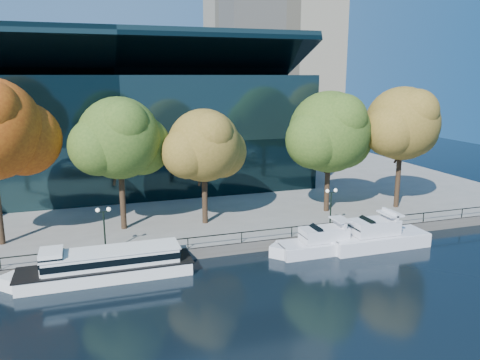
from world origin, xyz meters
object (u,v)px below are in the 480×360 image
object	(u,v)px
tree_3	(205,147)
tree_5	(404,125)
tree_2	(121,140)
tour_boat	(102,264)
cruiser_far	(374,236)
tree_4	(331,134)
lamp_1	(104,219)
lamp_2	(331,199)
cruiser_near	(324,242)

from	to	relation	value
tree_3	tree_5	distance (m)	22.70
tree_2	tree_3	size ratio (longest dim) A/B	1.11
tour_boat	tree_2	bearing A→B (deg)	74.24
cruiser_far	tree_2	size ratio (longest dim) A/B	0.84
tree_3	tree_5	size ratio (longest dim) A/B	0.85
tree_5	tree_2	bearing A→B (deg)	176.88
tree_4	lamp_1	xyz separation A→B (m)	(-24.44, -5.48, -5.76)
tree_5	lamp_1	world-z (taller)	tree_5
tour_boat	lamp_2	world-z (taller)	lamp_2
tour_boat	tree_5	xyz separation A→B (m)	(33.39, 7.56, 9.30)
cruiser_far	tree_4	distance (m)	12.77
tree_4	lamp_1	world-z (taller)	tree_4
cruiser_near	lamp_1	bearing A→B (deg)	169.86
lamp_1	lamp_2	size ratio (longest dim) A/B	1.00
tree_2	lamp_1	xyz separation A→B (m)	(-2.18, -6.12, -5.93)
tree_4	lamp_2	world-z (taller)	tree_4
cruiser_near	lamp_1	size ratio (longest dim) A/B	2.62
cruiser_near	tree_4	distance (m)	13.56
tree_5	tree_3	bearing A→B (deg)	177.50
cruiser_far	tree_2	bearing A→B (deg)	155.46
tour_boat	lamp_1	size ratio (longest dim) A/B	3.70
cruiser_near	cruiser_far	size ratio (longest dim) A/B	0.97
tree_3	tree_2	bearing A→B (deg)	175.16
cruiser_near	lamp_1	xyz separation A→B (m)	(-19.26, 3.45, 3.03)
tour_boat	tree_5	world-z (taller)	tree_5
tree_2	tour_boat	bearing A→B (deg)	-105.76
tree_3	tree_4	bearing A→B (deg)	0.20
cruiser_near	lamp_2	size ratio (longest dim) A/B	2.62
cruiser_near	lamp_2	bearing A→B (deg)	54.50
tour_boat	lamp_1	world-z (taller)	lamp_1
tour_boat	cruiser_near	world-z (taller)	cruiser_near
tour_boat	tree_2	xyz separation A→B (m)	(2.61, 9.24, 8.71)
cruiser_far	lamp_1	xyz separation A→B (m)	(-24.23, 3.94, 2.85)
tour_boat	tree_4	size ratio (longest dim) A/B	1.11
cruiser_far	lamp_2	size ratio (longest dim) A/B	2.71
lamp_1	lamp_2	bearing A→B (deg)	0.00
tour_boat	lamp_2	distance (m)	22.53
tour_boat	tree_5	bearing A→B (deg)	12.76
cruiser_far	tree_2	distance (m)	25.79
cruiser_far	tree_4	world-z (taller)	tree_4
lamp_2	tour_boat	bearing A→B (deg)	-171.99
tour_boat	tree_4	distance (m)	27.67
lamp_2	tree_5	bearing A→B (deg)	21.57
tree_5	cruiser_far	bearing A→B (deg)	-136.12
cruiser_near	tree_3	size ratio (longest dim) A/B	0.90
tree_3	lamp_2	bearing A→B (deg)	-25.52
tree_2	tree_3	bearing A→B (deg)	-4.84
cruiser_far	lamp_2	world-z (taller)	lamp_2
cruiser_near	tree_4	bearing A→B (deg)	59.86
tree_3	tree_5	world-z (taller)	tree_5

